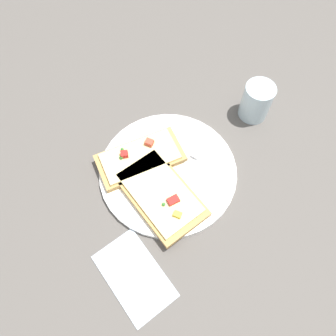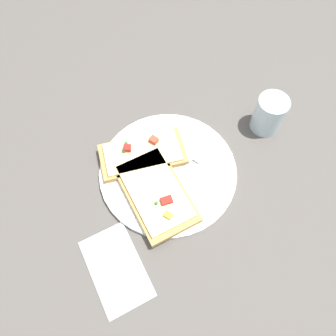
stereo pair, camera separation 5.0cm
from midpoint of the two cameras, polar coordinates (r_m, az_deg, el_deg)
ground_plane at (r=0.68m, az=2.10°, el=-0.99°), size 4.00×4.00×0.00m
plate at (r=0.68m, az=2.11°, el=-0.77°), size 0.28×0.28×0.01m
fork at (r=0.68m, az=0.91°, el=1.12°), size 0.12×0.20×0.01m
knife at (r=0.68m, az=6.53°, el=0.45°), size 0.10×0.18×0.01m
pizza_slice_main at (r=0.64m, az=0.01°, el=-4.41°), size 0.19×0.11×0.03m
pizza_slice_corner at (r=0.68m, az=-2.35°, el=2.32°), size 0.12×0.19×0.03m
crumb_scatter at (r=0.67m, az=0.97°, el=0.85°), size 0.08×0.07×0.01m
drinking_glass at (r=0.75m, az=19.04°, el=8.72°), size 0.07×0.07×0.09m
napkin at (r=0.62m, az=-6.65°, el=-17.15°), size 0.15×0.09×0.01m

